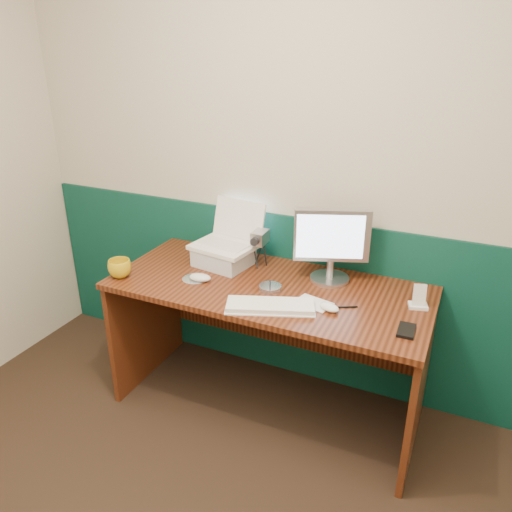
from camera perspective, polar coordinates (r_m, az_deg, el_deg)
The scene contains 18 objects.
back_wall at distance 2.63m, azimuth 6.51°, elevation 9.44°, with size 3.50×0.04×2.50m, color beige.
wainscot at distance 2.89m, azimuth 5.76°, elevation -5.16°, with size 3.48×0.02×1.00m, color #08352A.
desk at distance 2.70m, azimuth 1.35°, elevation -10.49°, with size 1.60×0.70×0.75m, color #351509.
laptop_riser at distance 2.72m, azimuth -3.73°, elevation -0.06°, with size 0.28×0.23×0.10m, color silver.
laptop at distance 2.65m, azimuth -3.83°, elevation 3.53°, with size 0.32×0.24×0.27m, color white, non-canonical shape.
monitor at distance 2.51m, azimuth 8.63°, elevation 1.09°, with size 0.37×0.11×0.37m, color #B7B6BC, non-canonical shape.
keyboard at distance 2.29m, azimuth 1.64°, elevation -5.79°, with size 0.40×0.13×0.02m, color white.
mouse_right at distance 2.30m, azimuth 8.36°, elevation -5.81°, with size 0.10×0.06×0.03m, color white.
mouse_left at distance 2.56m, azimuth -6.41°, elevation -2.45°, with size 0.11×0.07×0.04m, color white.
mug at distance 2.67m, azimuth -15.32°, elevation -1.37°, with size 0.12×0.12×0.09m, color gold.
camcorder at distance 2.68m, azimuth 0.46°, elevation 0.84°, with size 0.09×0.13×0.20m, color #A9AAAE, non-canonical shape.
cd_spindle at distance 2.46m, azimuth 1.62°, elevation -3.64°, with size 0.11×0.11×0.02m, color #B1B7C2.
cd_loose_a at distance 2.59m, azimuth -6.96°, elevation -2.58°, with size 0.13×0.13×0.00m, color silver.
pen at distance 2.34m, azimuth 9.80°, elevation -5.78°, with size 0.01×0.01×0.14m, color black.
papers at distance 2.35m, azimuth 6.57°, elevation -5.37°, with size 0.17×0.11×0.00m, color white.
dock at distance 2.42m, azimuth 18.02°, elevation -5.43°, with size 0.08×0.06×0.02m, color white.
music_player at distance 2.40m, azimuth 18.19°, elevation -4.22°, with size 0.06×0.01×0.10m, color silver.
pda at distance 2.22m, azimuth 16.81°, elevation -8.14°, with size 0.07×0.12×0.01m, color black.
Camera 1 is at (0.79, -0.68, 1.88)m, focal length 35.00 mm.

